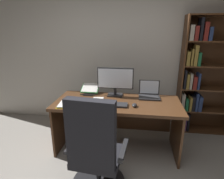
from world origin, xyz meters
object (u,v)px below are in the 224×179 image
Objects in this scene: computer_mouse at (134,105)px; reading_stand_with_book at (90,89)px; desk at (118,112)px; bookshelf at (202,77)px; office_chair at (95,154)px; open_binder at (78,104)px; laptop at (149,94)px; keyboard at (112,104)px; pen at (99,99)px; monitor at (115,81)px; notepad at (98,100)px.

reading_stand_with_book is (-0.71, 0.45, 0.05)m from computer_mouse.
desk is 16.71× the size of computer_mouse.
reading_stand_with_book is (-1.78, -0.43, -0.14)m from bookshelf.
desk is at bearing 86.75° from office_chair.
bookshelf is 3.61× the size of open_binder.
reading_stand_with_book is (-0.33, 1.13, 0.34)m from office_chair.
laptop is (0.45, 0.17, 0.25)m from desk.
laptop is at bearing 37.55° from keyboard.
bookshelf is at bearing 29.67° from laptop.
keyboard is at bearing -38.38° from pen.
open_binder is at bearing -151.85° from desk.
office_chair is at bearing -96.52° from keyboard.
reading_stand_with_book is at bearing 111.67° from office_chair.
monitor is 0.53m from laptop.
bookshelf is at bearing 39.43° from computer_mouse.
computer_mouse reaches higher than notepad.
reading_stand_with_book is 0.35m from notepad.
reading_stand_with_book is at bearing 122.33° from notepad.
keyboard and open_binder have the same top height.
computer_mouse is at bearing 66.19° from office_chair.
laptop is (0.58, 1.06, 0.32)m from office_chair.
office_chair is 0.89m from pen.
office_chair is 0.89m from notepad.
computer_mouse is (0.30, 0.00, 0.01)m from keyboard.
open_binder reaches higher than pen.
desk is at bearing -159.51° from laptop.
reading_stand_with_book is 2.01× the size of pen.
monitor is at bearing 91.25° from office_chair.
monitor is 2.55× the size of notepad.
keyboard is at bearing -35.75° from notepad.
notepad is 1.50× the size of pen.
monitor is 5.15× the size of computer_mouse.
office_chair reaches higher than notepad.
monitor is at bearing 46.46° from notepad.
pen is at bearing -166.13° from desk.
office_chair is at bearing -80.30° from notepad.
monitor reaches higher than notepad.
bookshelf reaches higher than notepad.
notepad is (-0.28, -0.06, 0.21)m from desk.
monitor reaches higher than reading_stand_with_book.
pen is (-1.57, -0.73, -0.19)m from bookshelf.
computer_mouse is at bearing -42.65° from desk.
laptop is 0.76m from notepad.
reading_stand_with_book reaches higher than pen.
notepad is at bearing 180.00° from pen.
office_chair is at bearing -94.14° from monitor.
keyboard is at bearing -48.12° from reading_stand_with_book.
bookshelf is at bearing 26.71° from desk.
monitor is 1.77× the size of laptop.
office_chair is (-1.45, -1.56, -0.48)m from bookshelf.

